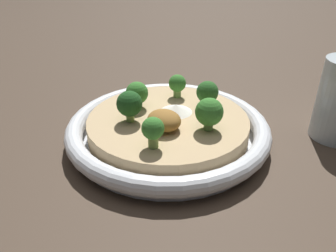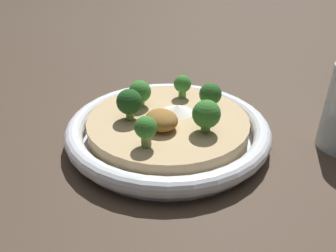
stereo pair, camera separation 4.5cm
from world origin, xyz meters
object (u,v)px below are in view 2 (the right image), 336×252
Objects in this scene: broccoli_front_right at (146,129)px; risotto_bowl at (168,128)px; broccoli_left at (140,92)px; broccoli_back at (182,85)px; broccoli_back_right at (210,95)px; broccoli_front at (129,102)px; broccoli_right at (206,115)px.

risotto_bowl is at bearing 126.85° from broccoli_front_right.
risotto_bowl is 7.26× the size of broccoli_left.
broccoli_back is (0.01, 0.07, -0.00)m from broccoli_left.
risotto_bowl is 7.25× the size of broccoli_back_right.
broccoli_front_right is 0.07m from broccoli_front.
broccoli_front is 1.10× the size of broccoli_back_right.
broccoli_left is 0.90× the size of broccoli_front.
broccoli_left is 1.01× the size of broccoli_front_right.
broccoli_left is 0.04m from broccoli_front.
broccoli_back is 0.93× the size of broccoli_front_right.
risotto_bowl is at bearing -51.80° from broccoli_back.
broccoli_front is 1.00× the size of broccoli_right.
broccoli_back_right is at bearing 80.90° from risotto_bowl.
broccoli_right is (0.10, -0.04, 0.00)m from broccoli_back.
risotto_bowl is 0.08m from broccoli_back.
broccoli_left is 0.10m from broccoli_back_right.
broccoli_front is at bearing -118.52° from risotto_bowl.
broccoli_back is 0.92× the size of broccoli_back_right.
broccoli_back is at bearing 100.48° from broccoli_front.
broccoli_left and broccoli_front_right have the same top height.
broccoli_front and broccoli_right have the same top height.
broccoli_left and broccoli_back_right have the same top height.
broccoli_front_right is at bearing -52.50° from broccoli_back.
broccoli_front_right is at bearing -25.62° from broccoli_left.
broccoli_left is (-0.05, -0.01, 0.04)m from risotto_bowl.
broccoli_left is at bearing -165.27° from risotto_bowl.
risotto_bowl is 0.08m from broccoli_back_right.
risotto_bowl is 7.31× the size of broccoli_front_right.
broccoli_front is 0.10m from broccoli_right.
risotto_bowl is 0.07m from broccoli_front.
broccoli_front_right is at bearing -74.37° from broccoli_back_right.
risotto_bowl is 6.57× the size of broccoli_front.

